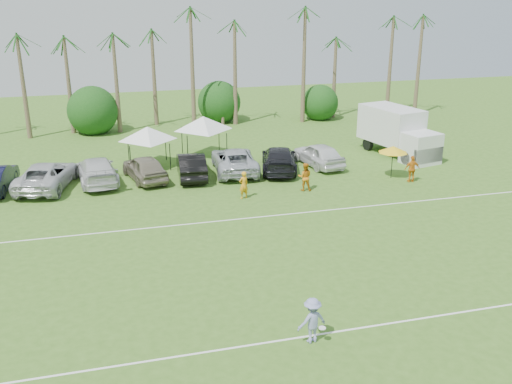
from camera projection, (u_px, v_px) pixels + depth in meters
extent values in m
plane|color=#3C671E|center=(280.00, 377.00, 19.04)|extent=(120.00, 120.00, 0.00)
cube|color=white|center=(264.00, 343.00, 20.86)|extent=(80.00, 0.10, 0.01)
cube|color=white|center=(206.00, 222.00, 31.80)|extent=(80.00, 0.10, 0.01)
cone|color=brown|center=(17.00, 80.00, 49.10)|extent=(0.44, 0.44, 10.00)
cone|color=brown|center=(65.00, 72.00, 49.91)|extent=(0.44, 0.44, 11.00)
cone|color=brown|center=(114.00, 88.00, 51.38)|extent=(0.44, 0.44, 8.00)
cone|color=brown|center=(158.00, 80.00, 52.18)|extent=(0.44, 0.44, 9.00)
cone|color=brown|center=(201.00, 73.00, 52.99)|extent=(0.44, 0.44, 10.00)
cone|color=brown|center=(243.00, 67.00, 53.80)|extent=(0.44, 0.44, 11.00)
cone|color=brown|center=(292.00, 81.00, 55.52)|extent=(0.44, 0.44, 8.00)
cone|color=brown|center=(340.00, 74.00, 56.57)|extent=(0.44, 0.44, 9.00)
cone|color=brown|center=(387.00, 67.00, 57.62)|extent=(0.44, 0.44, 10.00)
cone|color=brown|center=(422.00, 61.00, 58.43)|extent=(0.44, 0.44, 11.00)
cylinder|color=brown|center=(94.00, 123.00, 52.90)|extent=(0.30, 0.30, 1.40)
sphere|color=#113E11|center=(93.00, 111.00, 52.53)|extent=(4.00, 4.00, 4.00)
cylinder|color=brown|center=(221.00, 116.00, 55.82)|extent=(0.30, 0.30, 1.40)
sphere|color=#113E11|center=(220.00, 105.00, 55.45)|extent=(4.00, 4.00, 4.00)
cylinder|color=brown|center=(317.00, 111.00, 58.25)|extent=(0.30, 0.30, 1.40)
sphere|color=#113E11|center=(317.00, 100.00, 57.89)|extent=(4.00, 4.00, 4.00)
imported|color=orange|center=(244.00, 185.00, 35.25)|extent=(0.74, 0.61, 1.75)
imported|color=orange|center=(305.00, 177.00, 36.65)|extent=(1.06, 0.93, 1.84)
imported|color=orange|center=(412.00, 169.00, 38.30)|extent=(1.11, 0.54, 1.82)
cube|color=silver|center=(391.00, 125.00, 45.01)|extent=(3.78, 5.55, 2.76)
cube|color=silver|center=(421.00, 148.00, 42.42)|extent=(2.90, 2.48, 2.32)
cube|color=black|center=(428.00, 155.00, 41.84)|extent=(2.55, 0.87, 1.10)
cube|color=#E5590C|center=(404.00, 129.00, 45.78)|extent=(0.40, 1.73, 0.99)
cylinder|color=black|center=(407.00, 158.00, 42.35)|extent=(0.54, 1.04, 0.99)
cylinder|color=black|center=(429.00, 154.00, 43.30)|extent=(0.54, 1.04, 0.99)
cylinder|color=black|center=(368.00, 144.00, 46.23)|extent=(0.54, 1.04, 0.99)
cylinder|color=black|center=(389.00, 141.00, 47.18)|extent=(0.54, 1.04, 0.99)
cylinder|color=black|center=(131.00, 160.00, 40.11)|extent=(0.06, 0.06, 1.99)
cylinder|color=black|center=(170.00, 157.00, 40.78)|extent=(0.06, 0.06, 1.99)
cylinder|color=black|center=(128.00, 150.00, 42.64)|extent=(0.06, 0.06, 1.99)
cylinder|color=black|center=(166.00, 147.00, 43.32)|extent=(0.06, 0.06, 1.99)
pyramid|color=white|center=(147.00, 127.00, 41.05)|extent=(4.30, 4.30, 0.99)
cylinder|color=black|center=(188.00, 150.00, 42.45)|extent=(0.06, 0.06, 2.13)
cylinder|color=black|center=(227.00, 147.00, 43.18)|extent=(0.06, 0.06, 2.13)
cylinder|color=black|center=(182.00, 140.00, 45.18)|extent=(0.06, 0.06, 2.13)
cylinder|color=black|center=(219.00, 138.00, 45.91)|extent=(0.06, 0.06, 2.13)
pyramid|color=white|center=(203.00, 116.00, 43.48)|extent=(4.60, 4.60, 1.06)
cylinder|color=black|center=(392.00, 164.00, 39.18)|extent=(0.05, 0.05, 2.02)
cone|color=yellow|center=(393.00, 149.00, 38.84)|extent=(2.02, 2.02, 0.46)
imported|color=#868CBE|center=(312.00, 320.00, 20.68)|extent=(1.25, 0.86, 1.77)
cylinder|color=white|center=(322.00, 328.00, 20.64)|extent=(0.27, 0.27, 0.03)
imported|color=silver|center=(47.00, 175.00, 37.14)|extent=(4.23, 6.70, 1.72)
imported|color=silver|center=(97.00, 170.00, 38.20)|extent=(3.08, 6.18, 1.72)
imported|color=gray|center=(145.00, 168.00, 38.75)|extent=(3.14, 5.39, 1.72)
imported|color=black|center=(191.00, 165.00, 39.32)|extent=(2.21, 5.35, 1.72)
imported|color=#B6BAC1|center=(234.00, 160.00, 40.48)|extent=(3.40, 6.43, 1.72)
imported|color=black|center=(279.00, 159.00, 40.81)|extent=(3.92, 6.37, 1.72)
imported|color=white|center=(319.00, 155.00, 41.89)|extent=(2.83, 5.32, 1.72)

